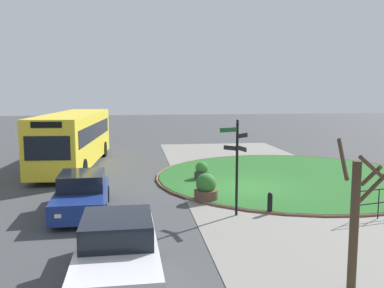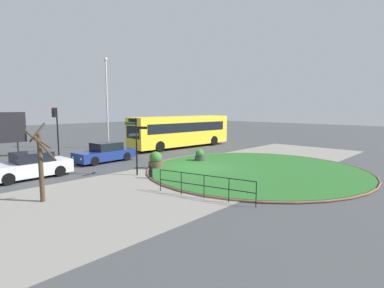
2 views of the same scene
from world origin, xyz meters
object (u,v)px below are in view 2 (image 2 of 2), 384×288
signpost_directional (136,141)px  street_tree_bare (41,163)px  lamppost_tall (107,101)px  planter_kerbside (156,161)px  car_near_lane (105,153)px  car_far_lane (30,166)px  bollard_foreground (151,172)px  traffic_light_near (55,121)px  bus_yellow (181,131)px  planter_near_signpost (200,156)px

signpost_directional → street_tree_bare: 5.92m
lamppost_tall → planter_kerbside: bearing=-106.8°
signpost_directional → car_near_lane: size_ratio=0.77×
car_far_lane → lamppost_tall: bearing=-142.9°
bollard_foreground → traffic_light_near: 12.11m
signpost_directional → lamppost_tall: lamppost_tall is taller
lamppost_tall → street_tree_bare: 17.32m
signpost_directional → car_far_lane: bearing=139.2°
bus_yellow → car_near_lane: 9.73m
car_near_lane → planter_near_signpost: car_near_lane is taller
planter_near_signpost → street_tree_bare: 11.88m
signpost_directional → planter_near_signpost: (5.93, 0.27, -1.60)m
car_far_lane → street_tree_bare: (-1.27, -5.08, 1.02)m
bus_yellow → car_far_lane: bus_yellow is taller
car_near_lane → planter_kerbside: 4.77m
bollard_foreground → traffic_light_near: bearing=90.7°
car_near_lane → planter_near_signpost: size_ratio=4.72×
car_far_lane → planter_kerbside: size_ratio=3.88×
traffic_light_near → bollard_foreground: bearing=85.2°
car_near_lane → car_far_lane: bearing=12.8°
signpost_directional → bus_yellow: bearing=33.1°
planter_near_signpost → car_far_lane: bearing=160.9°
bus_yellow → planter_kerbside: 10.78m
car_near_lane → planter_kerbside: bearing=98.5°
bus_yellow → planter_near_signpost: size_ratio=12.11×
bollard_foreground → traffic_light_near: traffic_light_near is taller
signpost_directional → car_near_lane: (1.20, 5.40, -1.37)m
bollard_foreground → car_near_lane: size_ratio=0.18×
bus_yellow → street_tree_bare: bearing=30.2°
lamppost_tall → street_tree_bare: size_ratio=2.59×
signpost_directional → planter_near_signpost: signpost_directional is taller
planter_kerbside → car_far_lane: bearing=154.2°
signpost_directional → planter_near_signpost: bearing=2.6°
car_far_lane → planter_near_signpost: bearing=159.7°
signpost_directional → lamppost_tall: size_ratio=0.39×
bollard_foreground → bus_yellow: size_ratio=0.07×
bus_yellow → planter_kerbside: size_ratio=10.01×
car_near_lane → planter_kerbside: (0.86, -4.69, -0.14)m
signpost_directional → planter_near_signpost: 6.15m
traffic_light_near → planter_near_signpost: size_ratio=4.25×
planter_kerbside → signpost_directional: bearing=-160.9°
car_far_lane → traffic_light_near: 8.32m
bus_yellow → traffic_light_near: bearing=-14.5°
bus_yellow → street_tree_bare: street_tree_bare is taller
car_far_lane → street_tree_bare: size_ratio=1.31×
car_far_lane → planter_near_signpost: 11.06m
bus_yellow → car_near_lane: size_ratio=2.57×
planter_kerbside → street_tree_bare: street_tree_bare is taller
bollard_foreground → planter_near_signpost: bearing=14.5°
bollard_foreground → planter_kerbside: size_ratio=0.70×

